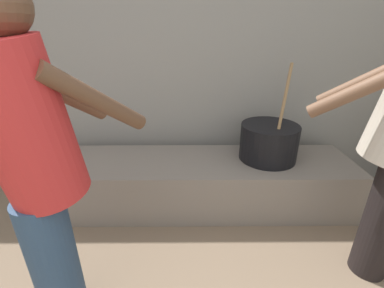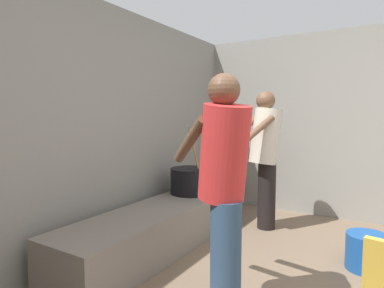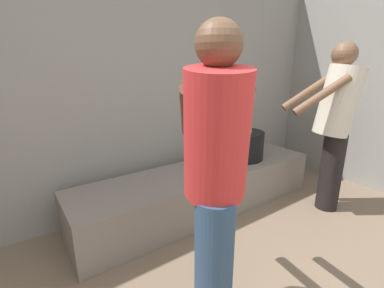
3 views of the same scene
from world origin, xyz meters
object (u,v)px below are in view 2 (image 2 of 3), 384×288
Objects in this scene: cook_in_cream_shirt at (265,151)px; bucket_blue_plastic at (367,252)px; cook_in_red_shirt at (224,179)px; cooking_pot_main at (190,181)px.

bucket_blue_plastic is (-0.51, -1.07, -0.73)m from cook_in_cream_shirt.
cooking_pot_main is at bearing 39.54° from cook_in_red_shirt.
cook_in_red_shirt is at bearing 146.17° from bucket_blue_plastic.
bucket_blue_plastic is (-0.07, -1.77, -0.40)m from cooking_pot_main.
cook_in_red_shirt is at bearing -140.46° from cooking_pot_main.
cook_in_red_shirt is (-1.66, -0.30, -0.00)m from cook_in_cream_shirt.
cooking_pot_main is 1.82m from bucket_blue_plastic.
cook_in_cream_shirt is at bearing 64.28° from bucket_blue_plastic.
bucket_blue_plastic is (1.15, -0.77, -0.73)m from cook_in_red_shirt.
cooking_pot_main is 0.48× the size of cook_in_cream_shirt.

